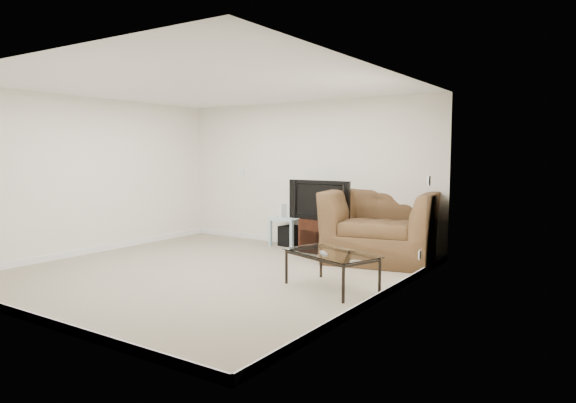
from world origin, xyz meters
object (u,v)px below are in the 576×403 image
Objects in this scene: side_table at (289,232)px; coffee_table at (331,271)px; subwoofer at (291,236)px; television at (322,200)px; tv_stand at (323,236)px; recliner at (382,214)px.

side_table reaches higher than coffee_table.
side_table is 1.52× the size of subwoofer.
coffee_table is (1.18, -1.85, -0.65)m from television.
television is (-0.00, -0.03, 0.59)m from tv_stand.
television is at bearing 122.55° from coffee_table.
recliner is (1.02, 0.02, -0.16)m from television.
recliner is (1.02, -0.01, 0.43)m from tv_stand.
tv_stand reaches higher than subwoofer.
recliner is at bearing 1.95° from television.
side_table is 2.90m from coffee_table.
recliner is 1.44× the size of coffee_table.
side_table reaches higher than subwoofer.
subwoofer is at bearing 161.06° from recliner.
subwoofer is 0.31× the size of coffee_table.
television is at bearing -19.56° from subwoofer.
recliner is at bearing 5.26° from tv_stand.
tv_stand is 0.82m from subwoofer.
subwoofer is (-0.78, 0.25, -0.10)m from tv_stand.
television reaches higher than subwoofer.
television reaches higher than coffee_table.
coffee_table is (1.18, -1.88, -0.06)m from tv_stand.
subwoofer is at bearing 132.64° from coffee_table.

